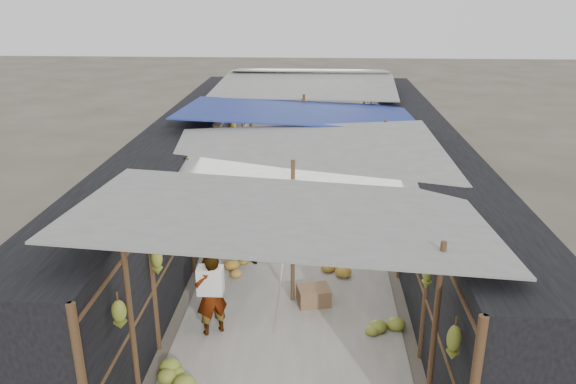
% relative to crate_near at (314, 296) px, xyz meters
% --- Properties ---
extents(aisle_slab, '(3.60, 16.00, 0.02)m').
position_rel_crate_near_xyz_m(aisle_slab, '(-0.37, 3.59, -0.15)').
color(aisle_slab, '#9E998E').
rests_on(aisle_slab, ground).
extents(stall_left, '(1.40, 15.00, 2.30)m').
position_rel_crate_near_xyz_m(stall_left, '(-3.07, 3.59, 0.99)').
color(stall_left, black).
rests_on(stall_left, ground).
extents(stall_right, '(1.40, 15.00, 2.30)m').
position_rel_crate_near_xyz_m(stall_right, '(2.33, 3.59, 0.99)').
color(stall_right, black).
rests_on(stall_right, ground).
extents(crate_near, '(0.63, 0.55, 0.33)m').
position_rel_crate_near_xyz_m(crate_near, '(0.00, 0.00, 0.00)').
color(crate_near, '#866244').
rests_on(crate_near, ground).
extents(crate_mid, '(0.53, 0.46, 0.28)m').
position_rel_crate_near_xyz_m(crate_mid, '(0.38, 3.97, -0.02)').
color(crate_mid, '#866244').
rests_on(crate_mid, ground).
extents(crate_back, '(0.55, 0.51, 0.28)m').
position_rel_crate_near_xyz_m(crate_back, '(-0.47, 4.15, -0.02)').
color(crate_back, '#866244').
rests_on(crate_back, ground).
extents(black_basin, '(0.65, 0.65, 0.20)m').
position_rel_crate_near_xyz_m(black_basin, '(1.33, 7.29, -0.06)').
color(black_basin, black).
rests_on(black_basin, ground).
extents(vendor_elderly, '(0.61, 0.55, 1.40)m').
position_rel_crate_near_xyz_m(vendor_elderly, '(-1.60, -0.97, 0.54)').
color(vendor_elderly, white).
rests_on(vendor_elderly, ground).
extents(shopper_blue, '(0.79, 0.63, 1.57)m').
position_rel_crate_near_xyz_m(shopper_blue, '(-1.36, 1.47, 0.62)').
color(shopper_blue, navy).
rests_on(shopper_blue, ground).
extents(vendor_seated, '(0.35, 0.53, 0.77)m').
position_rel_crate_near_xyz_m(vendor_seated, '(1.11, 8.00, 0.22)').
color(vendor_seated, '#534F48').
rests_on(vendor_seated, ground).
extents(market_canopy, '(5.62, 15.20, 2.77)m').
position_rel_crate_near_xyz_m(market_canopy, '(-0.35, 3.93, 2.25)').
color(market_canopy, brown).
rests_on(market_canopy, ground).
extents(hanging_bananas, '(3.96, 13.66, 0.78)m').
position_rel_crate_near_xyz_m(hanging_bananas, '(-0.40, 3.71, 1.48)').
color(hanging_bananas, olive).
rests_on(hanging_bananas, ground).
extents(floor_bananas, '(3.71, 10.54, 0.33)m').
position_rel_crate_near_xyz_m(floor_bananas, '(-0.21, 3.53, -0.01)').
color(floor_bananas, olive).
rests_on(floor_bananas, ground).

